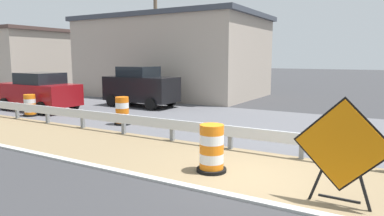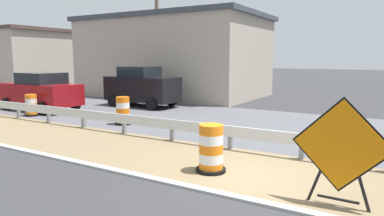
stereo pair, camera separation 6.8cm
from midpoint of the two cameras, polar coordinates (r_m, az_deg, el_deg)
name	(u,v)px [view 1 (the left image)]	position (r m, az deg, el deg)	size (l,w,h in m)	color
ground_plane	(250,176)	(8.13, 9.22, -11.02)	(160.00, 160.00, 0.00)	#333335
median_dirt_strip	(257,170)	(8.55, 10.40, -10.05)	(3.36, 120.00, 0.01)	#7F6B4C
far_lane_asphalt	(308,129)	(13.74, 18.34, -3.36)	(7.74, 120.00, 0.00)	#56565B
curb_near_edge	(226,196)	(7.01, 5.27, -14.14)	(0.20, 120.00, 0.11)	#ADADA8
guardrail_median	(199,128)	(10.66, 0.96, -3.39)	(0.18, 41.20, 0.71)	silver
warning_sign_diamond	(342,149)	(6.76, 23.17, -6.17)	(0.09, 1.74, 2.01)	black
traffic_barrel_nearest	(212,150)	(8.21, 3.00, -6.98)	(0.71, 0.71, 1.13)	orange
traffic_barrel_close	(122,112)	(14.20, -11.53, -0.66)	(0.66, 0.66, 1.12)	orange
traffic_barrel_mid	(30,106)	(17.64, -25.19, 0.24)	(0.63, 0.63, 1.00)	orange
car_lead_far_lane	(39,92)	(19.30, -23.94, 2.49)	(2.14, 4.50, 1.93)	maroon
car_distant_a	(141,87)	(19.30, -8.55, 3.49)	(2.07, 4.17, 2.20)	black
roadside_shop_near	(172,56)	(25.08, -3.34, 8.47)	(7.85, 12.67, 5.51)	#AD9E8E
roadside_shop_far	(11,57)	(39.69, -27.71, 7.38)	(7.84, 12.37, 5.38)	#AD9E8E
utility_pole_near	(156,36)	(23.51, -6.07, 11.76)	(0.24, 1.80, 7.93)	brown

